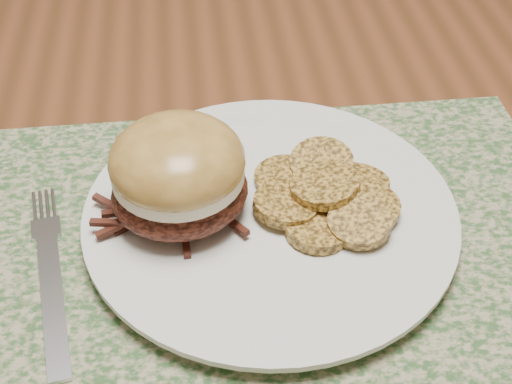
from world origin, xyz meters
TOP-DOWN VIEW (x-y plane):
  - placemat at (0.27, -0.19)m, footprint 0.45×0.33m
  - dinner_plate at (0.27, -0.17)m, footprint 0.26×0.26m
  - pork_sandwich at (0.20, -0.17)m, footprint 0.12×0.12m
  - roasted_potatoes at (0.31, -0.17)m, footprint 0.12×0.13m
  - fork at (0.11, -0.20)m, footprint 0.05×0.18m

SIDE VIEW (x-z plane):
  - placemat at x=0.27m, z-range 0.75..0.75m
  - fork at x=0.11m, z-range 0.75..0.76m
  - dinner_plate at x=0.27m, z-range 0.75..0.77m
  - roasted_potatoes at x=0.31m, z-range 0.76..0.79m
  - pork_sandwich at x=0.20m, z-range 0.77..0.84m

